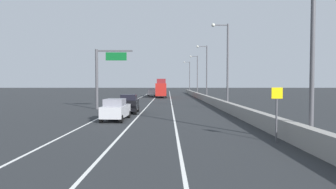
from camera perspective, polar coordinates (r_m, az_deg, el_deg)
ground_plane at (r=67.37m, az=-0.93°, el=-0.57°), size 320.00×320.00×0.00m
lane_stripe_left at (r=58.73m, az=-6.42°, el=-0.99°), size 0.16×130.00×0.00m
lane_stripe_center at (r=58.45m, az=-3.01°, el=-0.99°), size 0.16×130.00×0.00m
lane_stripe_right at (r=58.38m, az=0.42°, el=-0.99°), size 0.16×130.00×0.00m
jersey_barrier_right at (r=43.90m, az=8.78°, el=-1.34°), size 0.60×120.00×1.10m
overhead_sign_gantry at (r=37.00m, az=-12.97°, el=4.46°), size 4.68×0.36×7.50m
speed_advisory_sign at (r=16.71m, az=20.58°, el=-2.94°), size 0.60×0.11×3.00m
lamp_post_right_near at (r=17.12m, az=25.88°, el=11.49°), size 2.14×0.44×10.58m
lamp_post_right_second at (r=36.20m, az=11.22°, el=6.62°), size 2.14×0.44×10.58m
lamp_post_right_third at (r=56.12m, az=7.31°, el=5.04°), size 2.14×0.44×10.58m
lamp_post_right_fourth at (r=76.19m, az=5.53°, el=4.28°), size 2.14×0.44×10.58m
lamp_post_right_fifth at (r=96.26m, az=4.03°, el=3.84°), size 2.14×0.44×10.58m
car_white_0 at (r=74.68m, az=-3.36°, el=0.48°), size 1.97×4.36×2.06m
car_silver_1 at (r=25.56m, az=-10.44°, el=-2.94°), size 2.04×4.54×1.90m
car_black_2 at (r=31.60m, az=-7.83°, el=-1.83°), size 1.95×4.14×2.05m
box_truck at (r=67.41m, az=-1.50°, el=1.14°), size 2.56×9.52×4.38m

